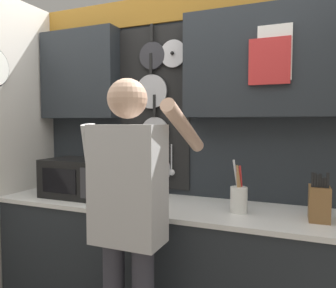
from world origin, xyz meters
TOP-DOWN VIEW (x-y plane):
  - base_cabinet_counter at (0.00, -0.00)m, footprint 2.46×0.63m
  - back_wall_unit at (0.03, 0.28)m, footprint 3.03×0.23m
  - microwave at (-0.68, -0.03)m, footprint 0.53×0.36m
  - knife_block at (0.95, -0.03)m, footprint 0.11×0.15m
  - utensil_crock at (0.50, -0.03)m, footprint 0.11×0.11m
  - person at (-0.00, -0.51)m, footprint 0.54×0.64m

SIDE VIEW (x-z plane):
  - base_cabinet_counter at x=0.00m, z-range 0.00..0.94m
  - utensil_crock at x=0.50m, z-range 0.87..1.19m
  - person at x=0.00m, z-range 0.17..1.89m
  - knife_block at x=0.95m, z-range 0.90..1.18m
  - microwave at x=-0.68m, z-range 0.94..1.22m
  - back_wall_unit at x=0.03m, z-range 0.30..2.75m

